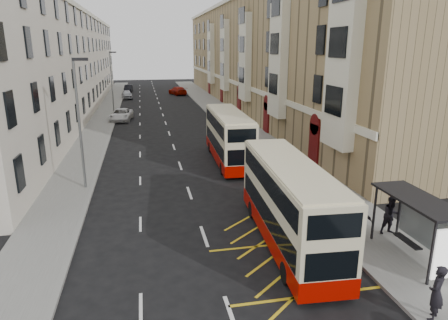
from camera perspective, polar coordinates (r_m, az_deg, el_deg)
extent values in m
plane|color=black|center=(16.08, -0.58, -17.12)|extent=(200.00, 200.00, 0.00)
cube|color=slate|center=(45.35, 2.14, 4.85)|extent=(4.00, 120.00, 0.15)
cube|color=slate|center=(44.39, -17.75, 3.86)|extent=(3.00, 120.00, 0.15)
cube|color=gray|center=(44.93, -0.35, 4.76)|extent=(0.25, 120.00, 0.15)
cube|color=gray|center=(44.24, -15.82, 3.98)|extent=(0.25, 120.00, 0.15)
cube|color=#947D55|center=(61.32, 5.27, 14.66)|extent=(10.00, 79.00, 15.00)
cube|color=beige|center=(60.25, 0.51, 11.37)|extent=(0.18, 79.00, 0.50)
cube|color=beige|center=(60.37, 0.46, 21.84)|extent=(0.40, 79.00, 0.50)
cube|color=beige|center=(26.28, 16.54, 12.51)|extent=(0.80, 3.20, 10.00)
cube|color=beige|center=(37.31, 7.78, 13.83)|extent=(0.80, 3.20, 10.00)
cube|color=beige|center=(48.81, 3.04, 14.40)|extent=(0.80, 3.20, 10.00)
cube|color=beige|center=(60.50, 0.11, 14.71)|extent=(0.80, 3.20, 10.00)
cube|color=beige|center=(72.29, -1.88, 14.90)|extent=(0.80, 3.20, 10.00)
cube|color=#4F0909|center=(30.79, 12.76, 2.24)|extent=(0.20, 1.60, 3.00)
cube|color=#4F0909|center=(41.78, 6.08, 6.09)|extent=(0.20, 1.60, 3.00)
cube|color=#4F0909|center=(53.21, 2.18, 8.27)|extent=(0.20, 1.60, 3.00)
cube|color=#4F0909|center=(64.85, -0.36, 9.66)|extent=(0.20, 1.60, 3.00)
cube|color=#4F0909|center=(76.60, -2.13, 10.61)|extent=(0.20, 1.60, 3.00)
cube|color=beige|center=(59.80, -22.65, 12.56)|extent=(9.00, 79.00, 13.00)
cube|color=beige|center=(59.24, -18.81, 19.22)|extent=(0.30, 79.00, 0.50)
cube|color=black|center=(16.86, 27.54, -11.76)|extent=(0.08, 0.08, 2.60)
cube|color=black|center=(19.62, 20.67, -7.08)|extent=(0.08, 0.08, 2.60)
cube|color=black|center=(20.31, 23.76, -6.64)|extent=(0.08, 0.08, 2.60)
cube|color=black|center=(18.07, 25.97, -5.06)|extent=(1.65, 4.25, 0.10)
cube|color=gray|center=(18.90, 27.15, -8.31)|extent=(0.04, 3.60, 1.95)
cube|color=white|center=(17.24, 29.32, -11.59)|extent=(1.19, 0.12, 2.00)
cube|color=black|center=(19.47, 24.71, -10.46)|extent=(0.35, 1.60, 0.06)
cylinder|color=#B02E1B|center=(19.77, 16.26, -9.01)|extent=(0.06, 0.06, 1.00)
cylinder|color=#B02E1B|center=(22.45, 12.46, -5.68)|extent=(0.06, 0.06, 1.00)
cylinder|color=#B02E1B|center=(25.26, 9.52, -3.06)|extent=(0.06, 0.06, 1.00)
cube|color=#B02E1B|center=(22.28, 12.53, -4.54)|extent=(0.05, 6.50, 0.06)
cube|color=#B02E1B|center=(22.43, 12.47, -5.57)|extent=(0.05, 6.50, 0.06)
cylinder|color=slate|center=(25.95, -19.95, 4.71)|extent=(0.16, 0.16, 8.00)
cube|color=black|center=(25.49, -19.88, 13.39)|extent=(0.90, 0.18, 0.18)
cylinder|color=slate|center=(55.57, -15.74, 10.57)|extent=(0.16, 0.16, 8.00)
cube|color=black|center=(55.36, -15.62, 14.61)|extent=(0.90, 0.18, 0.18)
cube|color=beige|center=(18.21, 9.28, -5.96)|extent=(2.77, 9.80, 3.48)
cube|color=#960600|center=(18.75, 9.09, -9.77)|extent=(2.79, 9.83, 0.79)
cube|color=black|center=(18.37, 9.22, -7.17)|extent=(2.76, 9.03, 0.97)
cube|color=black|center=(17.84, 9.43, -2.74)|extent=(2.76, 9.03, 0.88)
cube|color=beige|center=(17.63, 9.53, -0.60)|extent=(2.65, 9.41, 0.11)
cube|color=black|center=(22.71, 5.65, -2.37)|extent=(1.87, 0.18, 1.15)
cube|color=black|center=(22.21, 5.77, 2.06)|extent=(1.54, 0.16, 0.40)
cube|color=black|center=(14.31, 15.08, -14.41)|extent=(1.87, 0.18, 1.06)
cylinder|color=black|center=(21.35, 4.04, -7.09)|extent=(0.30, 0.89, 0.88)
cylinder|color=black|center=(21.84, 9.19, -6.72)|extent=(0.30, 0.89, 0.88)
cylinder|color=black|center=(16.01, 8.87, -15.65)|extent=(0.30, 0.89, 0.88)
cylinder|color=black|center=(16.65, 15.66, -14.75)|extent=(0.30, 0.89, 0.88)
cube|color=beige|center=(30.97, 0.66, 3.45)|extent=(2.58, 9.92, 3.54)
cube|color=#960600|center=(31.30, 0.65, 1.00)|extent=(2.61, 9.95, 0.81)
cube|color=black|center=(31.07, 0.65, 2.68)|extent=(2.59, 9.14, 0.99)
cube|color=black|center=(30.76, 0.66, 5.44)|extent=(2.59, 9.14, 0.90)
cube|color=beige|center=(30.64, 0.67, 6.74)|extent=(2.48, 9.53, 0.11)
cube|color=black|center=(35.79, -0.74, 4.52)|extent=(1.90, 0.14, 1.16)
cube|color=black|center=(35.47, -0.75, 7.43)|extent=(1.57, 0.13, 0.40)
cube|color=black|center=(26.39, 2.53, 0.37)|extent=(1.90, 0.14, 1.07)
cylinder|color=black|center=(34.23, -1.95, 1.84)|extent=(0.28, 0.90, 0.90)
cylinder|color=black|center=(34.55, 1.38, 1.97)|extent=(0.28, 0.90, 0.90)
cylinder|color=black|center=(28.22, -0.25, -1.23)|extent=(0.28, 0.90, 0.90)
cylinder|color=black|center=(28.60, 3.76, -1.03)|extent=(0.28, 0.90, 0.90)
imported|color=black|center=(15.20, 28.08, -16.41)|extent=(0.83, 0.81, 1.93)
imported|color=black|center=(20.60, 22.79, -7.31)|extent=(0.92, 0.73, 1.87)
imported|color=black|center=(19.63, 19.18, -8.52)|extent=(0.99, 0.55, 1.59)
imported|color=silver|center=(50.74, -14.47, 6.28)|extent=(3.02, 5.43, 1.44)
imported|color=#ABADB3|center=(72.17, -13.71, 9.08)|extent=(2.09, 4.46, 1.47)
imported|color=black|center=(83.84, -13.49, 9.95)|extent=(1.75, 4.22, 1.36)
imported|color=#930C00|center=(76.61, -6.63, 9.81)|extent=(3.51, 5.67, 1.53)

